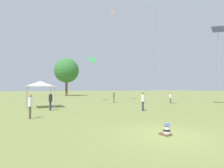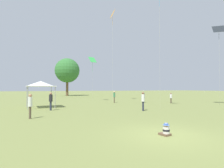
{
  "view_description": "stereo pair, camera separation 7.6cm",
  "coord_description": "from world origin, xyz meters",
  "px_view_note": "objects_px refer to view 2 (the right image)",
  "views": [
    {
      "loc": [
        -5.58,
        -6.6,
        2.2
      ],
      "look_at": [
        -0.01,
        6.6,
        2.57
      ],
      "focal_mm": 28.0,
      "sensor_mm": 36.0,
      "label": 1
    },
    {
      "loc": [
        -5.51,
        -6.63,
        2.2
      ],
      "look_at": [
        -0.01,
        6.6,
        2.57
      ],
      "focal_mm": 28.0,
      "sensor_mm": 36.0,
      "label": 2
    }
  ],
  "objects_px": {
    "person_standing_0": "(51,100)",
    "distant_tree_1": "(67,71)",
    "person_standing_2": "(114,96)",
    "kite_2": "(113,16)",
    "person_standing_3": "(143,99)",
    "person_standing_5": "(30,103)",
    "seated_toddler": "(166,130)",
    "canopy_tent": "(41,84)",
    "kite_3": "(219,30)",
    "person_standing_6": "(144,97)",
    "kite_1": "(92,60)",
    "person_standing_4": "(171,97)"
  },
  "relations": [
    {
      "from": "person_standing_3",
      "to": "person_standing_5",
      "type": "relative_size",
      "value": 1.03
    },
    {
      "from": "person_standing_3",
      "to": "person_standing_0",
      "type": "bearing_deg",
      "value": -116.53
    },
    {
      "from": "person_standing_0",
      "to": "person_standing_5",
      "type": "distance_m",
      "value": 4.84
    },
    {
      "from": "kite_1",
      "to": "person_standing_4",
      "type": "bearing_deg",
      "value": -18.34
    },
    {
      "from": "seated_toddler",
      "to": "kite_3",
      "type": "relative_size",
      "value": 0.06
    },
    {
      "from": "person_standing_4",
      "to": "kite_2",
      "type": "relative_size",
      "value": 0.1
    },
    {
      "from": "person_standing_5",
      "to": "person_standing_6",
      "type": "height_order",
      "value": "person_standing_5"
    },
    {
      "from": "person_standing_6",
      "to": "kite_2",
      "type": "bearing_deg",
      "value": 147.04
    },
    {
      "from": "person_standing_0",
      "to": "kite_2",
      "type": "relative_size",
      "value": 0.11
    },
    {
      "from": "canopy_tent",
      "to": "kite_1",
      "type": "distance_m",
      "value": 12.27
    },
    {
      "from": "person_standing_6",
      "to": "kite_1",
      "type": "relative_size",
      "value": 0.2
    },
    {
      "from": "person_standing_2",
      "to": "distant_tree_1",
      "type": "relative_size",
      "value": 0.16
    },
    {
      "from": "person_standing_3",
      "to": "seated_toddler",
      "type": "bearing_deg",
      "value": -27.86
    },
    {
      "from": "seated_toddler",
      "to": "person_standing_2",
      "type": "relative_size",
      "value": 0.33
    },
    {
      "from": "person_standing_4",
      "to": "canopy_tent",
      "type": "bearing_deg",
      "value": 124.43
    },
    {
      "from": "person_standing_2",
      "to": "kite_2",
      "type": "xyz_separation_m",
      "value": [
        1.1,
        3.32,
        13.77
      ]
    },
    {
      "from": "kite_2",
      "to": "person_standing_0",
      "type": "bearing_deg",
      "value": 2.96
    },
    {
      "from": "kite_1",
      "to": "person_standing_6",
      "type": "bearing_deg",
      "value": -21.02
    },
    {
      "from": "kite_3",
      "to": "kite_2",
      "type": "bearing_deg",
      "value": -146.22
    },
    {
      "from": "person_standing_2",
      "to": "person_standing_5",
      "type": "distance_m",
      "value": 15.32
    },
    {
      "from": "kite_3",
      "to": "canopy_tent",
      "type": "bearing_deg",
      "value": -110.81
    },
    {
      "from": "person_standing_3",
      "to": "person_standing_5",
      "type": "height_order",
      "value": "person_standing_3"
    },
    {
      "from": "person_standing_2",
      "to": "canopy_tent",
      "type": "xyz_separation_m",
      "value": [
        -10.44,
        -2.91,
        1.6
      ]
    },
    {
      "from": "person_standing_0",
      "to": "person_standing_3",
      "type": "bearing_deg",
      "value": -27.29
    },
    {
      "from": "person_standing_0",
      "to": "person_standing_5",
      "type": "relative_size",
      "value": 1.0
    },
    {
      "from": "person_standing_5",
      "to": "kite_2",
      "type": "height_order",
      "value": "kite_2"
    },
    {
      "from": "person_standing_5",
      "to": "person_standing_3",
      "type": "bearing_deg",
      "value": 105.59
    },
    {
      "from": "person_standing_5",
      "to": "kite_3",
      "type": "relative_size",
      "value": 0.17
    },
    {
      "from": "person_standing_0",
      "to": "distant_tree_1",
      "type": "height_order",
      "value": "distant_tree_1"
    },
    {
      "from": "person_standing_6",
      "to": "kite_2",
      "type": "distance_m",
      "value": 15.07
    },
    {
      "from": "person_standing_4",
      "to": "kite_2",
      "type": "xyz_separation_m",
      "value": [
        -6.5,
        7.1,
        13.95
      ]
    },
    {
      "from": "kite_2",
      "to": "kite_1",
      "type": "bearing_deg",
      "value": -64.58
    },
    {
      "from": "person_standing_6",
      "to": "distant_tree_1",
      "type": "relative_size",
      "value": 0.14
    },
    {
      "from": "person_standing_3",
      "to": "canopy_tent",
      "type": "relative_size",
      "value": 0.56
    },
    {
      "from": "person_standing_5",
      "to": "canopy_tent",
      "type": "bearing_deg",
      "value": -173.9
    },
    {
      "from": "person_standing_0",
      "to": "seated_toddler",
      "type": "bearing_deg",
      "value": -72.29
    },
    {
      "from": "kite_2",
      "to": "person_standing_6",
      "type": "bearing_deg",
      "value": 86.24
    },
    {
      "from": "person_standing_3",
      "to": "canopy_tent",
      "type": "distance_m",
      "value": 11.68
    },
    {
      "from": "person_standing_2",
      "to": "kite_2",
      "type": "height_order",
      "value": "kite_2"
    },
    {
      "from": "person_standing_2",
      "to": "kite_3",
      "type": "bearing_deg",
      "value": 89.44
    },
    {
      "from": "person_standing_0",
      "to": "person_standing_3",
      "type": "distance_m",
      "value": 9.22
    },
    {
      "from": "kite_2",
      "to": "person_standing_5",
      "type": "bearing_deg",
      "value": 10.18
    },
    {
      "from": "person_standing_5",
      "to": "kite_1",
      "type": "distance_m",
      "value": 18.85
    },
    {
      "from": "seated_toddler",
      "to": "canopy_tent",
      "type": "height_order",
      "value": "canopy_tent"
    },
    {
      "from": "seated_toddler",
      "to": "distant_tree_1",
      "type": "relative_size",
      "value": 0.05
    },
    {
      "from": "kite_3",
      "to": "distant_tree_1",
      "type": "xyz_separation_m",
      "value": [
        -13.89,
        37.92,
        -2.28
      ]
    },
    {
      "from": "kite_1",
      "to": "person_standing_3",
      "type": "bearing_deg",
      "value": -62.86
    },
    {
      "from": "seated_toddler",
      "to": "distant_tree_1",
      "type": "bearing_deg",
      "value": 76.39
    },
    {
      "from": "person_standing_3",
      "to": "canopy_tent",
      "type": "bearing_deg",
      "value": -128.32
    },
    {
      "from": "seated_toddler",
      "to": "kite_2",
      "type": "bearing_deg",
      "value": 62.77
    }
  ]
}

